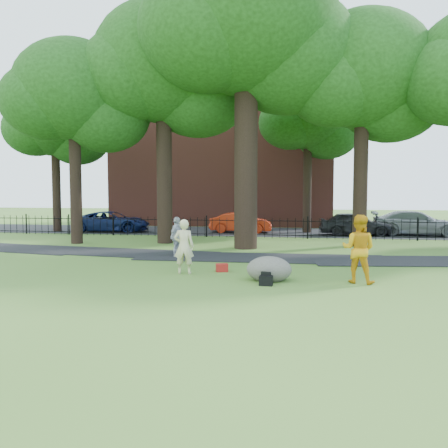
% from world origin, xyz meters
% --- Properties ---
extents(ground, '(120.00, 120.00, 0.00)m').
position_xyz_m(ground, '(0.00, 0.00, 0.00)').
color(ground, '#3F6222').
rests_on(ground, ground).
extents(footpath, '(36.07, 3.85, 0.03)m').
position_xyz_m(footpath, '(1.00, 3.90, 0.00)').
color(footpath, black).
rests_on(footpath, ground).
extents(street, '(80.00, 7.00, 0.02)m').
position_xyz_m(street, '(0.00, 16.00, 0.00)').
color(street, black).
rests_on(street, ground).
extents(iron_fence, '(44.00, 0.04, 1.20)m').
position_xyz_m(iron_fence, '(0.00, 12.00, 0.60)').
color(iron_fence, black).
rests_on(iron_fence, ground).
extents(brick_building, '(18.00, 8.00, 12.00)m').
position_xyz_m(brick_building, '(-4.00, 24.00, 6.00)').
color(brick_building, brown).
rests_on(brick_building, ground).
extents(big_tree, '(10.08, 8.61, 14.37)m').
position_xyz_m(big_tree, '(0.13, 7.09, 10.14)').
color(big_tree, black).
rests_on(big_tree, ground).
extents(tree_row, '(26.82, 7.96, 12.42)m').
position_xyz_m(tree_row, '(0.52, 8.40, 8.15)').
color(tree_row, black).
rests_on(tree_row, ground).
extents(woman, '(0.70, 0.51, 1.79)m').
position_xyz_m(woman, '(-1.16, 0.04, 0.90)').
color(woman, beige).
rests_on(woman, ground).
extents(man, '(1.17, 1.03, 2.00)m').
position_xyz_m(man, '(4.26, -0.48, 1.00)').
color(man, orange).
rests_on(man, ground).
extents(pedestrian, '(0.56, 1.03, 1.67)m').
position_xyz_m(pedestrian, '(-2.41, 3.54, 0.83)').
color(pedestrian, '#ADACB1').
rests_on(pedestrian, ground).
extents(boulder, '(1.50, 1.23, 0.79)m').
position_xyz_m(boulder, '(1.66, -0.60, 0.40)').
color(boulder, '#5E5B4E').
rests_on(boulder, ground).
extents(lamppost, '(0.32, 0.32, 3.21)m').
position_xyz_m(lamppost, '(-9.14, 7.50, 1.57)').
color(lamppost, black).
rests_on(lamppost, ground).
extents(backpack, '(0.39, 0.26, 0.28)m').
position_xyz_m(backpack, '(1.63, -1.35, 0.14)').
color(backpack, black).
rests_on(backpack, ground).
extents(red_bag, '(0.45, 0.36, 0.27)m').
position_xyz_m(red_bag, '(0.00, 0.61, 0.13)').
color(red_bag, maroon).
rests_on(red_bag, ground).
extents(red_sedan, '(4.18, 1.67, 1.35)m').
position_xyz_m(red_sedan, '(-1.36, 15.17, 0.68)').
color(red_sedan, '#AD250D').
rests_on(red_sedan, ground).
extents(navy_van, '(5.30, 2.84, 1.41)m').
position_xyz_m(navy_van, '(-10.04, 14.11, 0.71)').
color(navy_van, '#0C1740').
rests_on(navy_van, ground).
extents(grey_car, '(4.39, 1.81, 1.49)m').
position_xyz_m(grey_car, '(5.96, 14.48, 0.74)').
color(grey_car, black).
rests_on(grey_car, ground).
extents(silver_car, '(5.48, 2.66, 1.54)m').
position_xyz_m(silver_car, '(9.69, 15.17, 0.77)').
color(silver_car, gray).
rests_on(silver_car, ground).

